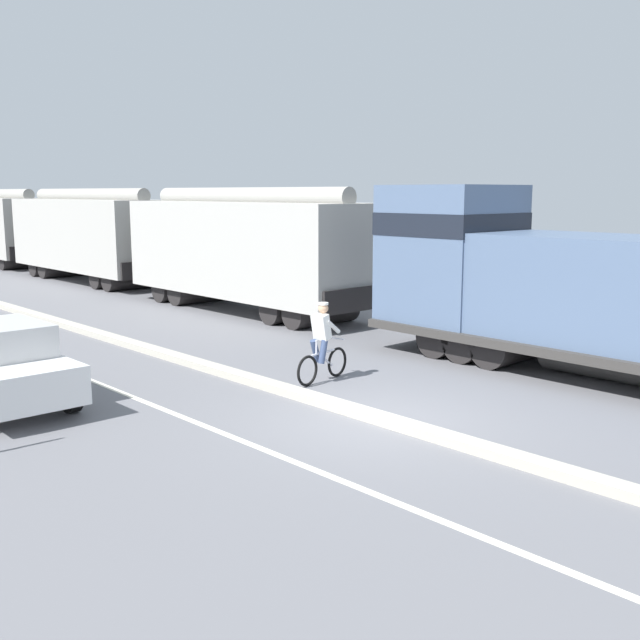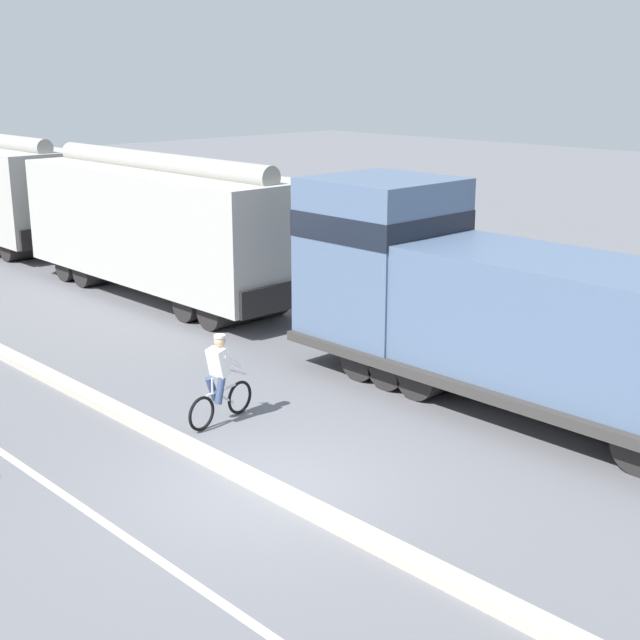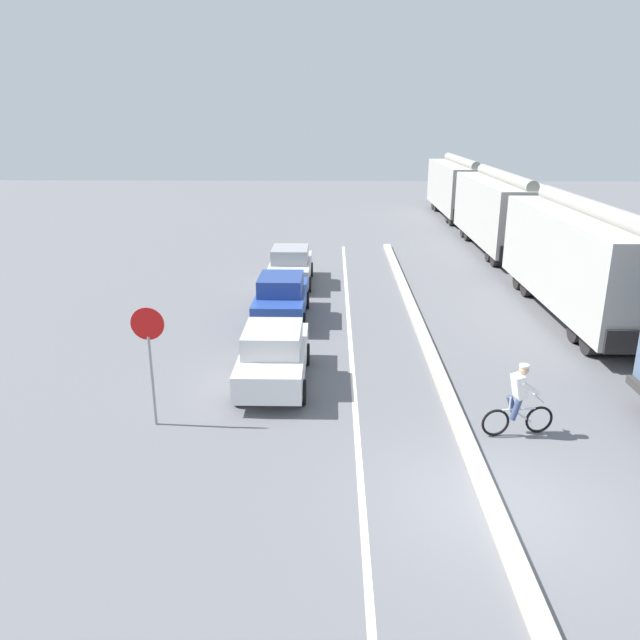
% 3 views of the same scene
% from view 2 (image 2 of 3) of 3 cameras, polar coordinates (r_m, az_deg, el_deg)
% --- Properties ---
extents(ground_plane, '(120.00, 120.00, 0.00)m').
position_cam_2_polar(ground_plane, '(14.42, -3.55, -10.81)').
color(ground_plane, slate).
extents(median_curb, '(0.36, 36.00, 0.16)m').
position_cam_2_polar(median_curb, '(19.03, -15.33, -4.35)').
color(median_curb, '#B2AD9E').
rests_on(median_curb, ground).
extents(locomotive, '(3.10, 11.61, 4.20)m').
position_cam_2_polar(locomotive, '(17.58, 12.49, 0.07)').
color(locomotive, slate).
rests_on(locomotive, ground).
extents(hopper_car_lead, '(2.90, 10.60, 4.18)m').
position_cam_2_polar(hopper_car_lead, '(26.10, -10.17, 5.92)').
color(hopper_car_lead, '#B1AEA7').
rests_on(hopper_car_lead, ground).
extents(cyclist, '(1.70, 0.53, 1.71)m').
position_cam_2_polar(cyclist, '(16.79, -6.44, -3.92)').
color(cyclist, black).
rests_on(cyclist, ground).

